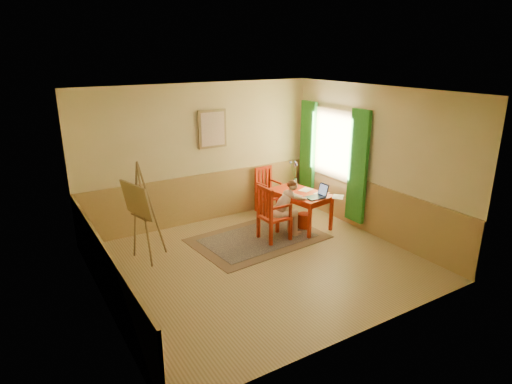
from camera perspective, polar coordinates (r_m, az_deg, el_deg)
room at (r=6.80m, az=0.62°, el=1.22°), size 5.04×4.54×2.84m
wainscot at (r=7.75m, az=-2.53°, el=-3.68°), size 5.00×4.50×1.00m
window at (r=9.07m, az=9.96°, el=4.94°), size 0.12×2.01×2.20m
wall_portrait at (r=8.68m, az=-5.76°, el=8.27°), size 0.60×0.05×0.76m
rug at (r=8.20m, az=0.29°, el=-6.11°), size 2.53×1.80×0.02m
table at (r=8.59m, az=5.81°, el=-0.59°), size 0.91×1.30×0.72m
chair_left at (r=7.95m, az=2.13°, el=-2.84°), size 0.50×0.48×1.06m
chair_back at (r=9.40m, az=1.51°, el=0.28°), size 0.47×0.48×0.98m
figure at (r=8.08m, az=3.98°, el=-1.94°), size 0.82×0.36×1.11m
laptop at (r=8.29m, az=8.13°, el=-0.37°), size 0.42×0.25×0.25m
papers at (r=8.52m, az=7.55°, el=-0.17°), size 1.06×0.99×0.00m
vase at (r=8.95m, az=5.11°, el=2.37°), size 0.17×0.25×0.51m
wastebasket at (r=8.67m, az=6.40°, el=-3.80°), size 0.38×0.38×0.30m
easel at (r=7.24m, az=-15.20°, el=-1.51°), size 0.65×0.77×1.72m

